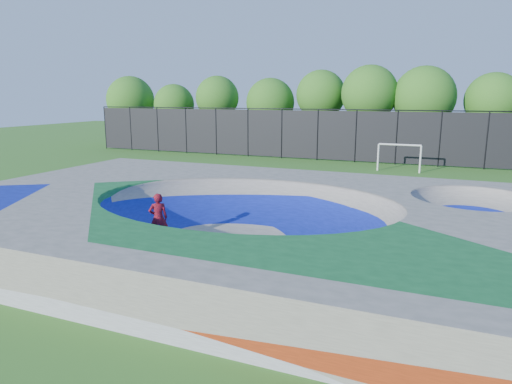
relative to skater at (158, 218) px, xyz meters
The scene contains 7 objects.
ground 3.12m from the skater, 27.98° to the left, with size 120.00×120.00×0.00m, color #2E651C.
skate_deck 2.99m from the skater, 27.98° to the left, with size 22.00×14.00×1.50m, color gray.
skater is the anchor object (origin of this frame).
skateboard 0.86m from the skater, ahead, with size 0.78×0.22×0.05m, color black.
soccer_goal 20.01m from the skater, 71.95° to the left, with size 2.86×0.12×1.88m.
fence 22.59m from the skater, 83.28° to the left, with size 48.09×0.09×4.04m.
treeline 27.77m from the skater, 84.37° to the left, with size 51.11×6.78×8.06m.
Camera 1 is at (6.37, -14.22, 5.06)m, focal length 32.00 mm.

